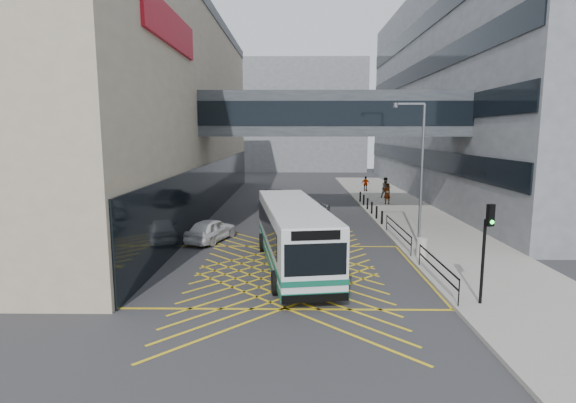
{
  "coord_description": "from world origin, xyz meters",
  "views": [
    {
      "loc": [
        0.31,
        -19.74,
        6.22
      ],
      "look_at": [
        0.0,
        4.0,
        2.6
      ],
      "focal_mm": 28.0,
      "sensor_mm": 36.0,
      "label": 1
    }
  ],
  "objects_px": {
    "bus": "(293,233)",
    "car_dark": "(273,197)",
    "pedestrian_c": "(366,184)",
    "pedestrian_a": "(387,194)",
    "car_white": "(211,230)",
    "car_silver": "(310,208)",
    "traffic_light": "(487,240)",
    "pedestrian_b": "(386,188)",
    "street_lamp": "(419,166)",
    "litter_bin": "(421,247)"
  },
  "relations": [
    {
      "from": "litter_bin",
      "to": "street_lamp",
      "type": "bearing_deg",
      "value": 81.95
    },
    {
      "from": "bus",
      "to": "pedestrian_b",
      "type": "relative_size",
      "value": 5.66
    },
    {
      "from": "bus",
      "to": "pedestrian_c",
      "type": "height_order",
      "value": "bus"
    },
    {
      "from": "bus",
      "to": "pedestrian_b",
      "type": "bearing_deg",
      "value": 59.65
    },
    {
      "from": "car_dark",
      "to": "car_silver",
      "type": "xyz_separation_m",
      "value": [
        3.01,
        -5.7,
        0.03
      ]
    },
    {
      "from": "traffic_light",
      "to": "pedestrian_b",
      "type": "xyz_separation_m",
      "value": [
        1.93,
        26.7,
        -1.41
      ]
    },
    {
      "from": "litter_bin",
      "to": "pedestrian_c",
      "type": "xyz_separation_m",
      "value": [
        1.25,
        25.42,
        0.32
      ]
    },
    {
      "from": "litter_bin",
      "to": "pedestrian_a",
      "type": "xyz_separation_m",
      "value": [
        1.7,
        16.71,
        0.45
      ]
    },
    {
      "from": "bus",
      "to": "car_dark",
      "type": "relative_size",
      "value": 2.4
    },
    {
      "from": "street_lamp",
      "to": "pedestrian_b",
      "type": "bearing_deg",
      "value": 83.91
    },
    {
      "from": "bus",
      "to": "car_silver",
      "type": "bearing_deg",
      "value": 75.93
    },
    {
      "from": "pedestrian_c",
      "to": "bus",
      "type": "bearing_deg",
      "value": 96.65
    },
    {
      "from": "car_silver",
      "to": "street_lamp",
      "type": "distance_m",
      "value": 11.14
    },
    {
      "from": "traffic_light",
      "to": "pedestrian_c",
      "type": "relative_size",
      "value": 2.34
    },
    {
      "from": "bus",
      "to": "traffic_light",
      "type": "xyz_separation_m",
      "value": [
        6.79,
        -5.01,
        0.93
      ]
    },
    {
      "from": "bus",
      "to": "litter_bin",
      "type": "xyz_separation_m",
      "value": [
        6.37,
        1.27,
        -0.99
      ]
    },
    {
      "from": "car_dark",
      "to": "traffic_light",
      "type": "distance_m",
      "value": 24.85
    },
    {
      "from": "car_dark",
      "to": "car_silver",
      "type": "bearing_deg",
      "value": 107.58
    },
    {
      "from": "street_lamp",
      "to": "traffic_light",
      "type": "bearing_deg",
      "value": -89.06
    },
    {
      "from": "car_dark",
      "to": "litter_bin",
      "type": "bearing_deg",
      "value": 105.39
    },
    {
      "from": "traffic_light",
      "to": "bus",
      "type": "bearing_deg",
      "value": 121.55
    },
    {
      "from": "traffic_light",
      "to": "pedestrian_c",
      "type": "bearing_deg",
      "value": 66.51
    },
    {
      "from": "bus",
      "to": "car_dark",
      "type": "distance_m",
      "value": 18.35
    },
    {
      "from": "bus",
      "to": "car_white",
      "type": "distance_m",
      "value": 6.96
    },
    {
      "from": "bus",
      "to": "car_silver",
      "type": "height_order",
      "value": "bus"
    },
    {
      "from": "street_lamp",
      "to": "litter_bin",
      "type": "xyz_separation_m",
      "value": [
        -0.33,
        -2.32,
        -3.89
      ]
    },
    {
      "from": "bus",
      "to": "pedestrian_c",
      "type": "bearing_deg",
      "value": 65.63
    },
    {
      "from": "car_dark",
      "to": "pedestrian_c",
      "type": "distance_m",
      "value": 12.63
    },
    {
      "from": "car_dark",
      "to": "pedestrian_c",
      "type": "relative_size",
      "value": 2.92
    },
    {
      "from": "street_lamp",
      "to": "pedestrian_a",
      "type": "bearing_deg",
      "value": 84.83
    },
    {
      "from": "pedestrian_b",
      "to": "pedestrian_c",
      "type": "relative_size",
      "value": 1.24
    },
    {
      "from": "car_white",
      "to": "car_silver",
      "type": "distance_m",
      "value": 9.66
    },
    {
      "from": "car_dark",
      "to": "traffic_light",
      "type": "xyz_separation_m",
      "value": [
        8.57,
        -23.25,
        1.82
      ]
    },
    {
      "from": "bus",
      "to": "pedestrian_a",
      "type": "height_order",
      "value": "bus"
    },
    {
      "from": "pedestrian_a",
      "to": "pedestrian_b",
      "type": "height_order",
      "value": "pedestrian_b"
    },
    {
      "from": "car_white",
      "to": "pedestrian_b",
      "type": "height_order",
      "value": "pedestrian_b"
    },
    {
      "from": "car_white",
      "to": "bus",
      "type": "bearing_deg",
      "value": 152.29
    },
    {
      "from": "car_silver",
      "to": "pedestrian_a",
      "type": "height_order",
      "value": "pedestrian_a"
    },
    {
      "from": "car_silver",
      "to": "bus",
      "type": "bearing_deg",
      "value": 106.82
    },
    {
      "from": "car_silver",
      "to": "litter_bin",
      "type": "relative_size",
      "value": 5.23
    },
    {
      "from": "car_white",
      "to": "car_dark",
      "type": "xyz_separation_m",
      "value": [
        3.0,
        13.27,
        0.03
      ]
    },
    {
      "from": "traffic_light",
      "to": "litter_bin",
      "type": "xyz_separation_m",
      "value": [
        -0.43,
        6.28,
        -1.91
      ]
    },
    {
      "from": "bus",
      "to": "car_dark",
      "type": "height_order",
      "value": "bus"
    },
    {
      "from": "car_white",
      "to": "traffic_light",
      "type": "distance_m",
      "value": 15.4
    },
    {
      "from": "traffic_light",
      "to": "pedestrian_b",
      "type": "bearing_deg",
      "value": 63.86
    },
    {
      "from": "car_white",
      "to": "car_silver",
      "type": "height_order",
      "value": "car_silver"
    },
    {
      "from": "street_lamp",
      "to": "pedestrian_c",
      "type": "xyz_separation_m",
      "value": [
        0.92,
        23.1,
        -3.57
      ]
    },
    {
      "from": "car_silver",
      "to": "pedestrian_a",
      "type": "distance_m",
      "value": 8.74
    },
    {
      "from": "traffic_light",
      "to": "pedestrian_a",
      "type": "bearing_deg",
      "value": 64.81
    },
    {
      "from": "street_lamp",
      "to": "litter_bin",
      "type": "relative_size",
      "value": 8.36
    }
  ]
}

